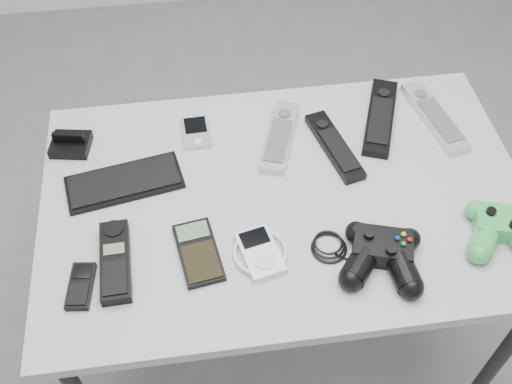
{
  "coord_description": "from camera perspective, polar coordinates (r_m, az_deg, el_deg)",
  "views": [
    {
      "loc": [
        -0.12,
        -0.86,
        1.69
      ],
      "look_at": [
        -0.01,
        -0.08,
        0.71
      ],
      "focal_mm": 42.0,
      "sensor_mm": 36.0,
      "label": 1
    }
  ],
  "objects": [
    {
      "name": "mp3_player",
      "position": [
        1.18,
        0.4,
        -5.76
      ],
      "size": [
        0.13,
        0.14,
        0.02
      ],
      "primitive_type": "cube",
      "rotation": [
        0.0,
        0.0,
        0.22
      ],
      "color": "silver",
      "rests_on": "desk"
    },
    {
      "name": "cordless_handset",
      "position": [
        1.19,
        -13.26,
        -6.41
      ],
      "size": [
        0.06,
        0.18,
        0.03
      ],
      "primitive_type": "cube",
      "rotation": [
        0.0,
        0.0,
        0.03
      ],
      "color": "black",
      "rests_on": "desk"
    },
    {
      "name": "remote_silver_a",
      "position": [
        1.38,
        2.28,
        5.36
      ],
      "size": [
        0.12,
        0.22,
        0.02
      ],
      "primitive_type": "cube",
      "rotation": [
        0.0,
        0.0,
        -0.34
      ],
      "color": "#B8B8C0",
      "rests_on": "desk"
    },
    {
      "name": "floor",
      "position": [
        1.9,
        -0.08,
        -11.81
      ],
      "size": [
        3.5,
        3.5,
        0.0
      ],
      "primitive_type": "plane",
      "color": "slate",
      "rests_on": "ground"
    },
    {
      "name": "remote_black_b",
      "position": [
        1.45,
        11.76,
        7.05
      ],
      "size": [
        0.14,
        0.25,
        0.02
      ],
      "primitive_type": "cube",
      "rotation": [
        0.0,
        0.0,
        -0.36
      ],
      "color": "black",
      "rests_on": "desk"
    },
    {
      "name": "calculator",
      "position": [
        1.19,
        -5.51,
        -5.72
      ],
      "size": [
        0.1,
        0.16,
        0.01
      ],
      "primitive_type": "cube",
      "rotation": [
        0.0,
        0.0,
        0.15
      ],
      "color": "black",
      "rests_on": "desk"
    },
    {
      "name": "remote_silver_b",
      "position": [
        1.48,
        16.64,
        6.94
      ],
      "size": [
        0.1,
        0.24,
        0.02
      ],
      "primitive_type": "cube",
      "rotation": [
        0.0,
        0.0,
        0.19
      ],
      "color": "#BBBCC2",
      "rests_on": "desk"
    },
    {
      "name": "pda",
      "position": [
        1.4,
        -5.71,
        5.68
      ],
      "size": [
        0.07,
        0.1,
        0.02
      ],
      "primitive_type": "cube",
      "rotation": [
        0.0,
        0.0,
        0.04
      ],
      "color": "#B8B8C0",
      "rests_on": "desk"
    },
    {
      "name": "dock_bracket",
      "position": [
        1.41,
        -17.33,
        4.68
      ],
      "size": [
        0.1,
        0.09,
        0.05
      ],
      "primitive_type": "cube",
      "rotation": [
        0.0,
        0.0,
        -0.17
      ],
      "color": "black",
      "rests_on": "desk"
    },
    {
      "name": "remote_black_a",
      "position": [
        1.37,
        7.48,
        4.4
      ],
      "size": [
        0.1,
        0.22,
        0.02
      ],
      "primitive_type": "cube",
      "rotation": [
        0.0,
        0.0,
        0.24
      ],
      "color": "black",
      "rests_on": "desk"
    },
    {
      "name": "controller_black",
      "position": [
        1.18,
        11.94,
        -5.74
      ],
      "size": [
        0.31,
        0.24,
        0.05
      ],
      "primitive_type": null,
      "rotation": [
        0.0,
        0.0,
        -0.3
      ],
      "color": "black",
      "rests_on": "desk"
    },
    {
      "name": "mobile_phone",
      "position": [
        1.19,
        -16.35,
        -8.57
      ],
      "size": [
        0.06,
        0.1,
        0.02
      ],
      "primitive_type": "cube",
      "rotation": [
        0.0,
        0.0,
        -0.12
      ],
      "color": "black",
      "rests_on": "desk"
    },
    {
      "name": "desk",
      "position": [
        1.32,
        2.75,
        -1.88
      ],
      "size": [
        1.04,
        0.67,
        0.69
      ],
      "color": "#A5A5A8",
      "rests_on": "floor"
    },
    {
      "name": "controller_green",
      "position": [
        1.29,
        22.53,
        -3.26
      ],
      "size": [
        0.19,
        0.2,
        0.05
      ],
      "primitive_type": null,
      "rotation": [
        0.0,
        0.0,
        -0.27
      ],
      "color": "green",
      "rests_on": "desk"
    },
    {
      "name": "pda_keyboard",
      "position": [
        1.32,
        -12.42,
        0.94
      ],
      "size": [
        0.26,
        0.15,
        0.02
      ],
      "primitive_type": "cube",
      "rotation": [
        0.0,
        0.0,
        0.18
      ],
      "color": "black",
      "rests_on": "desk"
    }
  ]
}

